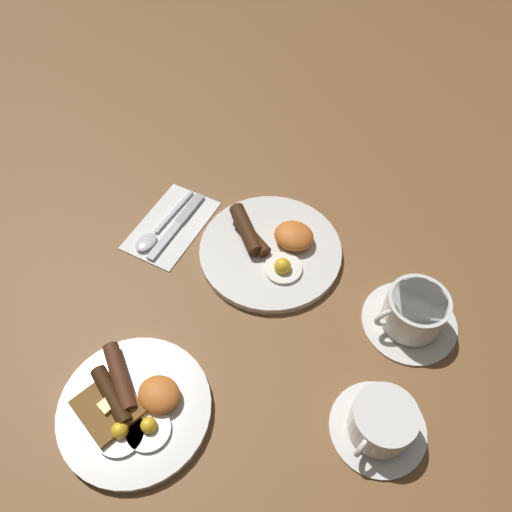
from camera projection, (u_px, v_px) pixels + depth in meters
The scene contains 8 objects.
ground_plane at pixel (270, 253), 0.91m from camera, with size 3.00×3.00×0.00m, color brown.
breakfast_plate_near at pixel (271, 248), 0.90m from camera, with size 0.26×0.26×0.05m.
breakfast_plate_far at pixel (133, 407), 0.72m from camera, with size 0.22×0.22×0.04m.
teacup_near at pixel (413, 313), 0.80m from camera, with size 0.16×0.16×0.07m.
teacup_far at pixel (381, 423), 0.70m from camera, with size 0.14×0.14×0.06m.
napkin at pixel (171, 225), 0.94m from camera, with size 0.11×0.18×0.01m, color white.
knife at pixel (179, 222), 0.94m from camera, with size 0.02×0.18×0.01m.
spoon at pixel (152, 236), 0.92m from camera, with size 0.03×0.17×0.01m.
Camera 1 is at (-0.23, 0.49, 0.73)m, focal length 35.00 mm.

